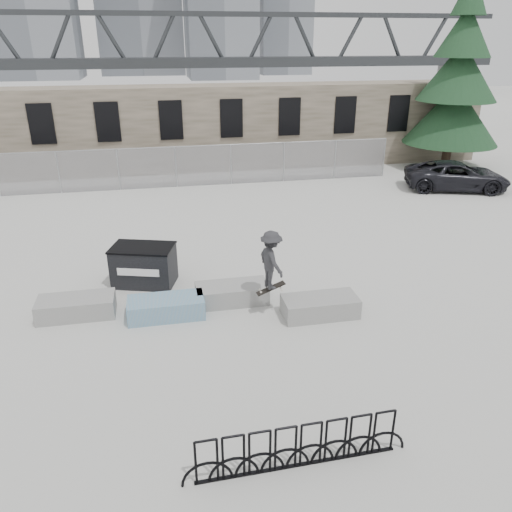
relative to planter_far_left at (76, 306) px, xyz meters
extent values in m
plane|color=beige|center=(3.29, -0.28, -0.29)|extent=(120.00, 120.00, 0.00)
cube|color=#655A4A|center=(3.29, 15.97, 1.96)|extent=(36.00, 2.50, 4.50)
cube|color=black|center=(-3.11, 14.70, 2.61)|extent=(1.20, 0.12, 2.00)
cube|color=black|center=(0.09, 14.70, 2.61)|extent=(1.20, 0.12, 2.00)
cube|color=black|center=(3.29, 14.70, 2.61)|extent=(1.20, 0.12, 2.00)
cube|color=black|center=(6.49, 14.70, 2.61)|extent=(1.20, 0.12, 2.00)
cube|color=black|center=(9.69, 14.70, 2.61)|extent=(1.20, 0.12, 2.00)
cube|color=black|center=(12.89, 14.70, 2.61)|extent=(1.20, 0.12, 2.00)
cube|color=black|center=(16.09, 14.70, 2.61)|extent=(1.20, 0.12, 2.00)
cube|color=black|center=(19.29, 14.70, 2.61)|extent=(1.20, 0.12, 2.00)
cylinder|color=gray|center=(-2.21, 12.22, 0.71)|extent=(0.06, 0.06, 2.00)
cylinder|color=gray|center=(0.54, 12.22, 0.71)|extent=(0.06, 0.06, 2.00)
cylinder|color=gray|center=(3.29, 12.22, 0.71)|extent=(0.06, 0.06, 2.00)
cylinder|color=gray|center=(6.04, 12.22, 0.71)|extent=(0.06, 0.06, 2.00)
cylinder|color=gray|center=(8.79, 12.22, 0.71)|extent=(0.06, 0.06, 2.00)
cylinder|color=gray|center=(11.54, 12.22, 0.71)|extent=(0.06, 0.06, 2.00)
cylinder|color=gray|center=(14.29, 12.22, 0.71)|extent=(0.06, 0.06, 2.00)
cube|color=#99999E|center=(3.29, 12.22, 0.71)|extent=(22.00, 0.02, 2.00)
cylinder|color=gray|center=(3.29, 12.22, 1.71)|extent=(22.00, 0.04, 0.04)
cube|color=gray|center=(0.00, 0.00, -0.02)|extent=(2.00, 0.90, 0.53)
cube|color=#2D471E|center=(0.00, 0.00, 0.18)|extent=(1.76, 0.66, 0.10)
cube|color=teal|center=(2.35, -0.50, -0.02)|extent=(2.00, 0.90, 0.53)
cube|color=#2D471E|center=(2.35, -0.50, 0.18)|extent=(1.76, 0.66, 0.10)
cube|color=gray|center=(4.19, -0.06, -0.02)|extent=(2.00, 0.90, 0.53)
cube|color=#2D471E|center=(4.19, -0.06, 0.18)|extent=(1.76, 0.66, 0.10)
cube|color=gray|center=(6.39, -1.26, -0.02)|extent=(2.00, 0.90, 0.53)
cube|color=#2D471E|center=(6.39, -1.26, 0.18)|extent=(1.76, 0.66, 0.10)
cube|color=black|center=(1.78, 1.60, 0.29)|extent=(2.02, 1.54, 1.16)
cube|color=black|center=(1.78, 1.60, 0.89)|extent=(2.07, 1.60, 0.05)
cube|color=white|center=(1.62, 1.08, 0.34)|extent=(1.20, 0.38, 0.22)
cube|color=black|center=(4.40, -6.13, -0.27)|extent=(3.60, 0.13, 0.04)
torus|color=black|center=(2.83, -6.16, 0.16)|extent=(0.89, 0.07, 0.89)
torus|color=black|center=(3.28, -6.15, 0.16)|extent=(0.89, 0.07, 0.89)
torus|color=black|center=(3.73, -6.14, 0.16)|extent=(0.89, 0.07, 0.89)
torus|color=black|center=(4.18, -6.13, 0.16)|extent=(0.89, 0.07, 0.89)
torus|color=black|center=(4.63, -6.12, 0.16)|extent=(0.89, 0.07, 0.89)
torus|color=black|center=(5.08, -6.11, 0.16)|extent=(0.89, 0.07, 0.89)
torus|color=black|center=(5.53, -6.11, 0.16)|extent=(0.89, 0.07, 0.89)
torus|color=black|center=(5.98, -6.10, 0.16)|extent=(0.89, 0.07, 0.89)
cylinder|color=#38281E|center=(18.63, 13.29, 0.92)|extent=(0.50, 0.50, 2.41)
cone|color=black|center=(18.63, 13.29, 2.71)|extent=(5.13, 5.13, 3.20)
cone|color=black|center=(18.63, 13.29, 4.91)|extent=(4.22, 4.22, 3.00)
cone|color=black|center=(18.63, 13.29, 6.91)|extent=(2.91, 2.91, 2.60)
cube|color=#2D3033|center=(13.29, 54.72, 3.71)|extent=(70.00, 3.00, 1.20)
cube|color=#2D3033|center=(13.29, 54.72, 9.21)|extent=(70.00, 0.60, 0.60)
cube|color=gray|center=(43.29, 54.72, 1.71)|extent=(2.00, 3.00, 4.00)
imported|color=black|center=(16.70, 9.09, 0.39)|extent=(5.34, 3.61, 1.36)
imported|color=#2B2B2E|center=(5.10, -0.94, 1.31)|extent=(0.83, 1.14, 1.58)
cube|color=black|center=(5.10, -0.94, 0.49)|extent=(0.79, 0.31, 0.26)
cylinder|color=beige|center=(4.82, -1.01, 0.44)|extent=(0.06, 0.03, 0.06)
cylinder|color=beige|center=(4.82, -0.87, 0.44)|extent=(0.06, 0.03, 0.06)
cylinder|color=beige|center=(5.38, -1.01, 0.44)|extent=(0.06, 0.03, 0.06)
cylinder|color=beige|center=(5.38, -0.87, 0.44)|extent=(0.06, 0.03, 0.06)
camera|label=1|loc=(2.42, -12.35, 6.57)|focal=35.00mm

